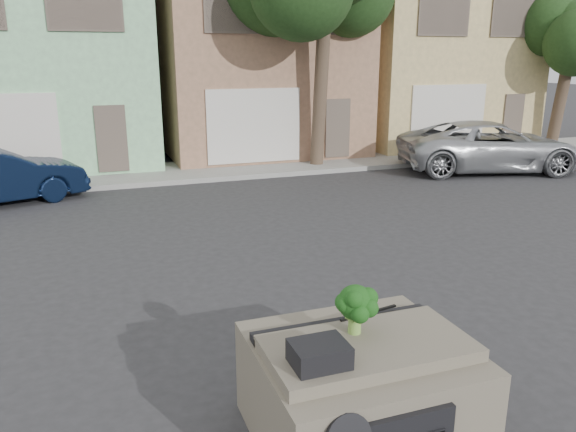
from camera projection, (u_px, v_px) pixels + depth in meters
ground_plane at (266, 312)px, 8.33m from camera, size 120.00×120.00×0.00m
sidewalk at (165, 173)px, 17.81m from camera, size 40.00×3.00×0.15m
townhouse_mint at (39, 52)px, 19.26m from camera, size 7.20×8.20×7.55m
townhouse_tan at (249, 53)px, 21.71m from camera, size 7.20×8.20×7.55m
townhouse_beige at (417, 53)px, 24.16m from camera, size 7.20×8.20×7.55m
silver_pickup at (488, 171)px, 18.52m from camera, size 6.38×4.19×1.63m
tree_near at (321, 36)px, 17.66m from camera, size 4.40×4.00×8.50m
tree_far at (563, 74)px, 21.27m from camera, size 3.20×3.00×6.00m
car_dashboard at (359, 387)px, 5.47m from camera, size 2.00×1.80×1.12m
instrument_hump at (319, 354)px, 4.78m from camera, size 0.48×0.38×0.20m
wiper_arm at (369, 313)px, 5.75m from camera, size 0.69×0.15×0.02m
broccoli at (355, 309)px, 5.29m from camera, size 0.43×0.43×0.49m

